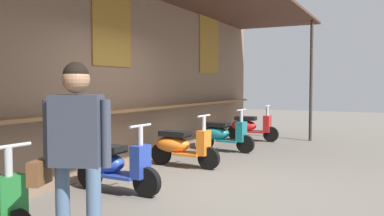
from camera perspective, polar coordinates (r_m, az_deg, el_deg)
The scene contains 7 objects.
ground_plane at distance 6.23m, azimuth 2.63°, elevation -10.68°, with size 38.11×38.11×0.00m, color #605B54.
market_stall_facade at distance 7.01m, azimuth -11.27°, elevation 6.57°, with size 13.61×2.64×3.42m.
scooter_blue at distance 5.89m, azimuth -10.98°, elevation -7.68°, with size 0.46×1.40×0.97m.
scooter_orange at distance 7.55m, azimuth -1.64°, elevation -5.23°, with size 0.46×1.40×0.97m.
scooter_teal at distance 9.33m, azimuth 4.14°, elevation -3.63°, with size 0.49×1.40×0.97m.
scooter_red at distance 11.17m, azimuth 8.02°, elevation -2.53°, with size 0.46×1.40×0.97m.
shopper_with_handbag at distance 3.50m, azimuth -15.94°, elevation -4.60°, with size 0.43×0.65×1.68m.
Camera 1 is at (-5.53, -2.45, 1.49)m, focal length 38.39 mm.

